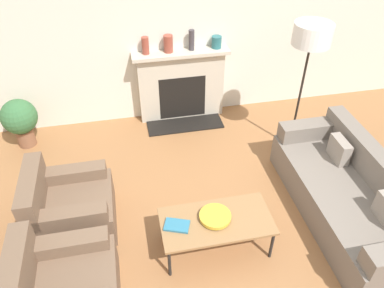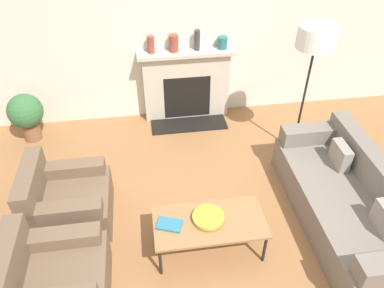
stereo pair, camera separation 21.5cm
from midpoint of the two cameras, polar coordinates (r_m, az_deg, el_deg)
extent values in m
plane|color=#99663D|center=(4.14, 6.56, -16.30)|extent=(18.00, 18.00, 0.00)
cube|color=silver|center=(5.50, -1.31, 18.04)|extent=(18.00, 0.06, 2.90)
cube|color=beige|center=(5.75, -2.75, 8.77)|extent=(1.28, 0.20, 1.05)
cube|color=black|center=(5.75, -2.56, 7.12)|extent=(0.71, 0.04, 0.68)
cube|color=black|center=(5.79, -2.14, 3.00)|extent=(1.15, 0.40, 0.02)
cube|color=beige|center=(5.47, -2.87, 13.62)|extent=(1.40, 0.28, 0.05)
cube|color=slate|center=(4.60, 20.72, -8.17)|extent=(0.88, 2.16, 0.41)
cube|color=slate|center=(4.53, 25.60, -3.92)|extent=(0.20, 2.16, 0.35)
cube|color=slate|center=(5.02, 16.41, 2.08)|extent=(0.81, 0.22, 0.21)
cube|color=gray|center=(4.73, 20.31, -0.84)|extent=(0.12, 0.32, 0.28)
cube|color=brown|center=(3.64, -26.67, -17.39)|extent=(0.18, 0.82, 0.37)
cube|color=brown|center=(3.82, -20.19, -14.17)|extent=(0.78, 0.18, 0.15)
cube|color=brown|center=(4.45, -18.78, -9.67)|extent=(0.87, 0.82, 0.40)
cube|color=brown|center=(4.27, -24.50, -6.58)|extent=(0.18, 0.82, 0.37)
cube|color=brown|center=(4.04, -19.83, -10.41)|extent=(0.78, 0.18, 0.15)
cube|color=brown|center=(4.50, -19.25, -4.30)|extent=(0.78, 0.18, 0.15)
cube|color=olive|center=(3.86, 2.12, -11.71)|extent=(1.13, 0.57, 0.03)
cylinder|color=black|center=(3.83, -5.14, -17.66)|extent=(0.03, 0.03, 0.39)
cylinder|color=black|center=(4.01, 10.51, -14.91)|extent=(0.03, 0.03, 0.39)
cylinder|color=black|center=(4.13, -6.06, -12.10)|extent=(0.03, 0.03, 0.39)
cylinder|color=black|center=(4.29, 8.26, -9.84)|extent=(0.03, 0.03, 0.39)
cylinder|color=gold|center=(3.86, 1.92, -11.24)|extent=(0.11, 0.11, 0.01)
cylinder|color=gold|center=(3.84, 1.92, -10.99)|extent=(0.32, 0.32, 0.04)
cube|color=teal|center=(3.80, -3.98, -12.31)|extent=(0.28, 0.23, 0.02)
cylinder|color=black|center=(5.54, 13.59, -0.08)|extent=(0.34, 0.34, 0.03)
cylinder|color=black|center=(5.10, 14.89, 6.85)|extent=(0.03, 0.03, 1.54)
cylinder|color=white|center=(4.73, 16.62, 15.74)|extent=(0.46, 0.46, 0.26)
cylinder|color=brown|center=(5.40, -8.29, 14.60)|extent=(0.10, 0.10, 0.24)
cylinder|color=brown|center=(5.42, -4.82, 14.97)|extent=(0.13, 0.13, 0.24)
cylinder|color=#3D383D|center=(5.45, -1.24, 15.54)|extent=(0.08, 0.08, 0.29)
cylinder|color=#28666B|center=(5.55, 2.62, 15.24)|extent=(0.14, 0.14, 0.17)
cylinder|color=brown|center=(5.88, -24.94, 0.98)|extent=(0.24, 0.24, 0.26)
sphere|color=#386B3D|center=(5.70, -25.86, 3.76)|extent=(0.49, 0.49, 0.49)
camera|label=1|loc=(0.11, -91.31, -1.04)|focal=35.00mm
camera|label=2|loc=(0.11, 88.69, 1.04)|focal=35.00mm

